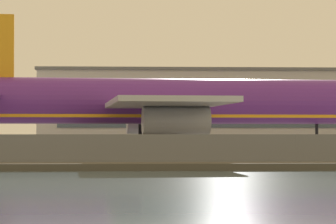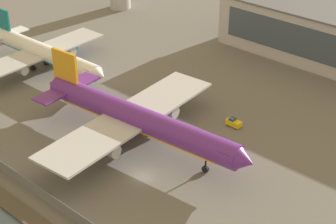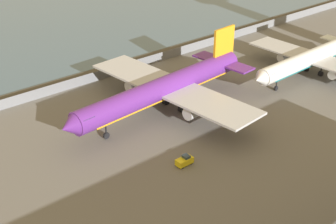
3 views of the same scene
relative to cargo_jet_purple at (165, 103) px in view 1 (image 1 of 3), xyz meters
name	(u,v)px [view 1 (image 1 of 3)]	position (x,y,z in m)	size (l,w,h in m)	color
ground_plane	(261,159)	(8.74, -7.38, -5.58)	(500.00, 500.00, 0.00)	#66635E
shoreline_seawall	(309,166)	(8.74, -27.88, -5.33)	(320.00, 3.00, 0.50)	#474238
perimeter_fence	(296,151)	(8.74, -23.38, -4.37)	(280.00, 0.10, 2.44)	slate
cargo_jet_purple	(165,103)	(0.00, 0.00, 0.00)	(50.30, 43.33, 14.63)	#602889
baggage_tug	(241,146)	(10.48, 17.85, -4.78)	(3.21, 1.61, 1.80)	yellow
terminal_building	(281,109)	(23.84, 60.28, 1.18)	(86.76, 18.89, 13.51)	#B2B2B7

